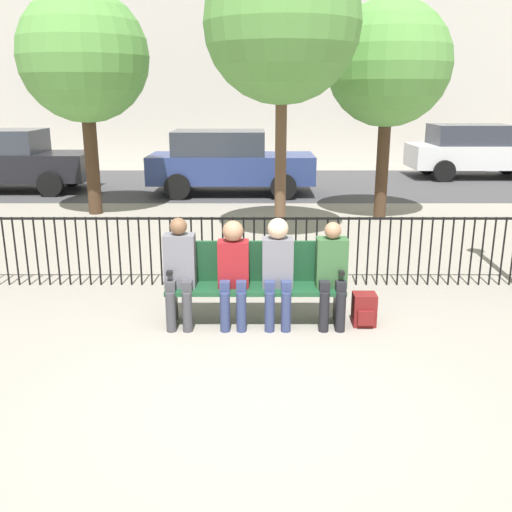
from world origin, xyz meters
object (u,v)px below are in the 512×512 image
object	(u,v)px
seated_person_0	(180,267)
seated_person_2	(278,266)
tree_1	(283,24)
tree_2	(84,57)
park_bench	(256,279)
seated_person_3	(332,270)
parked_car_2	(8,159)
parked_car_0	(477,150)
backpack	(365,310)
tree_0	(389,64)
seated_person_1	(234,267)
parked_car_1	(229,161)

from	to	relation	value
seated_person_0	seated_person_2	size ratio (longest dim) A/B	1.00
tree_1	tree_2	world-z (taller)	tree_1
park_bench	seated_person_3	xyz separation A→B (m)	(0.84, -0.13, 0.16)
tree_1	parked_car_2	size ratio (longest dim) A/B	1.17
seated_person_2	tree_1	world-z (taller)	tree_1
seated_person_0	parked_car_0	distance (m)	13.98
seated_person_2	tree_1	distance (m)	4.91
backpack	parked_car_0	bearing A→B (deg)	64.66
seated_person_3	parked_car_2	bearing A→B (deg)	128.93
seated_person_3	parked_car_0	bearing A→B (deg)	63.16
tree_1	tree_0	bearing A→B (deg)	40.42
tree_0	parked_car_2	world-z (taller)	tree_0
seated_person_3	tree_1	xyz separation A→B (m)	(-0.41, 3.95, 2.95)
seated_person_1	seated_person_3	distance (m)	1.09
seated_person_0	tree_2	size ratio (longest dim) A/B	0.27
tree_0	parked_car_2	distance (m)	10.06
seated_person_0	tree_2	bearing A→B (deg)	113.10
tree_0	tree_1	world-z (taller)	tree_1
park_bench	seated_person_0	world-z (taller)	seated_person_0
seated_person_2	backpack	bearing A→B (deg)	0.02
seated_person_1	parked_car_2	world-z (taller)	parked_car_2
tree_2	tree_1	bearing A→B (deg)	-30.30
seated_person_1	tree_1	world-z (taller)	tree_1
parked_car_0	parked_car_2	xyz separation A→B (m)	(-13.37, -2.52, 0.00)
tree_2	seated_person_0	bearing A→B (deg)	-66.90
parked_car_1	parked_car_2	bearing A→B (deg)	175.74
park_bench	tree_1	xyz separation A→B (m)	(0.43, 3.81, 3.11)
seated_person_1	seated_person_2	world-z (taller)	seated_person_2
park_bench	tree_2	world-z (taller)	tree_2
seated_person_3	tree_0	size ratio (longest dim) A/B	0.27
seated_person_3	parked_car_2	distance (m)	11.83
tree_1	parked_car_1	xyz separation A→B (m)	(-1.15, 4.82, -2.77)
tree_2	park_bench	bearing A→B (deg)	-60.21
seated_person_0	seated_person_1	distance (m)	0.59
seated_person_3	parked_car_2	size ratio (longest dim) A/B	0.28
seated_person_0	seated_person_3	size ratio (longest dim) A/B	1.04
seated_person_3	parked_car_0	distance (m)	13.14
tree_1	parked_car_1	bearing A→B (deg)	103.37
tree_2	parked_car_1	xyz separation A→B (m)	(2.79, 2.52, -2.39)
backpack	parked_car_1	bearing A→B (deg)	102.47
seated_person_3	tree_1	distance (m)	4.94
parked_car_1	park_bench	bearing A→B (deg)	-85.28
seated_person_0	tree_2	distance (m)	7.25
tree_0	parked_car_0	size ratio (longest dim) A/B	1.03
backpack	parked_car_1	size ratio (longest dim) A/B	0.09
seated_person_1	seated_person_3	size ratio (longest dim) A/B	1.01
seated_person_1	parked_car_1	world-z (taller)	parked_car_1
seated_person_1	tree_0	world-z (taller)	tree_0
seated_person_2	tree_0	size ratio (longest dim) A/B	0.28
parked_car_0	tree_2	bearing A→B (deg)	-151.92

